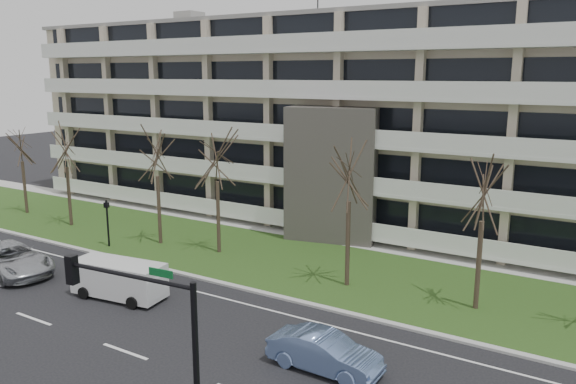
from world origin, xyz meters
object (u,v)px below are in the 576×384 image
Objects in this scene: silver_pickup at (11,259)px; white_van at (120,276)px; blue_sedan at (324,352)px; traffic_signal at (150,332)px; pedestrian_signal at (107,217)px.

white_van reaches higher than silver_pickup.
silver_pickup is 1.22× the size of white_van.
white_van is (-12.11, 0.95, 0.39)m from blue_sedan.
traffic_signal reaches higher than silver_pickup.
traffic_signal is 1.82× the size of pedestrian_signal.
pedestrian_signal is (0.84, 6.31, 1.14)m from silver_pickup.
traffic_signal reaches higher than white_van.
silver_pickup is at bearing 90.22° from blue_sedan.
silver_pickup is 6.46m from pedestrian_signal.
pedestrian_signal is at bearing 1.00° from silver_pickup.
silver_pickup is 1.07× the size of traffic_signal.
pedestrian_signal is (-19.28, 6.49, 1.26)m from blue_sedan.
silver_pickup is at bearing 154.25° from traffic_signal.
white_van is at bearing -76.01° from silver_pickup.
traffic_signal is (-2.38, -6.57, 2.97)m from blue_sedan.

